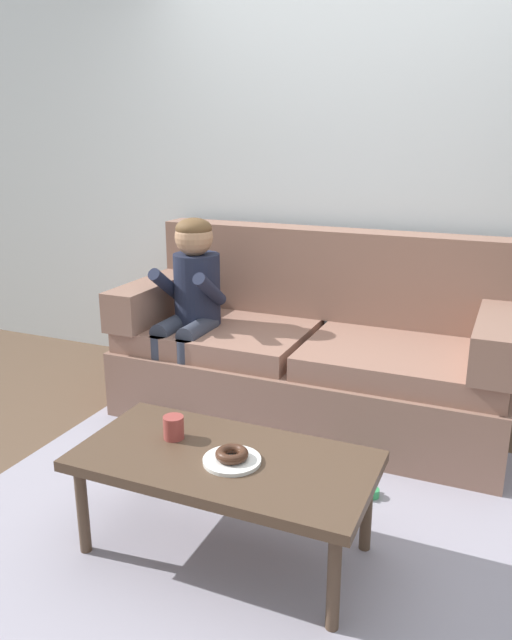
{
  "coord_description": "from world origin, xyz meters",
  "views": [
    {
      "loc": [
        0.91,
        -2.24,
        1.53
      ],
      "look_at": [
        -0.25,
        0.45,
        0.65
      ],
      "focal_mm": 34.6,
      "sensor_mm": 36.0,
      "label": 1
    }
  ],
  "objects_px": {
    "person_child": "(191,297)",
    "toy_controller": "(354,490)",
    "couch": "(313,354)",
    "coffee_table": "(224,466)",
    "donut": "(232,454)",
    "mug": "(174,427)"
  },
  "relations": [
    {
      "from": "donut",
      "to": "toy_controller",
      "type": "bearing_deg",
      "value": 63.07
    },
    {
      "from": "mug",
      "to": "person_child",
      "type": "bearing_deg",
      "value": 115.61
    },
    {
      "from": "couch",
      "to": "person_child",
      "type": "distance_m",
      "value": 0.75
    },
    {
      "from": "person_child",
      "to": "toy_controller",
      "type": "bearing_deg",
      "value": -25.14
    },
    {
      "from": "coffee_table",
      "to": "mug",
      "type": "bearing_deg",
      "value": 168.38
    },
    {
      "from": "coffee_table",
      "to": "person_child",
      "type": "height_order",
      "value": "person_child"
    },
    {
      "from": "couch",
      "to": "person_child",
      "type": "relative_size",
      "value": 1.9
    },
    {
      "from": "couch",
      "to": "toy_controller",
      "type": "relative_size",
      "value": 9.24
    },
    {
      "from": "donut",
      "to": "toy_controller",
      "type": "height_order",
      "value": "donut"
    },
    {
      "from": "donut",
      "to": "mug",
      "type": "distance_m",
      "value": 0.29
    },
    {
      "from": "mug",
      "to": "toy_controller",
      "type": "bearing_deg",
      "value": 41.7
    },
    {
      "from": "coffee_table",
      "to": "donut",
      "type": "distance_m",
      "value": 0.09
    },
    {
      "from": "coffee_table",
      "to": "couch",
      "type": "bearing_deg",
      "value": 93.8
    },
    {
      "from": "mug",
      "to": "toy_controller",
      "type": "relative_size",
      "value": 0.4
    },
    {
      "from": "coffee_table",
      "to": "toy_controller",
      "type": "xyz_separation_m",
      "value": [
        0.35,
        0.58,
        -0.34
      ]
    },
    {
      "from": "couch",
      "to": "coffee_table",
      "type": "bearing_deg",
      "value": -86.2
    },
    {
      "from": "coffee_table",
      "to": "donut",
      "type": "bearing_deg",
      "value": -31.45
    },
    {
      "from": "coffee_table",
      "to": "donut",
      "type": "xyz_separation_m",
      "value": [
        0.04,
        -0.03,
        0.07
      ]
    },
    {
      "from": "couch",
      "to": "toy_controller",
      "type": "distance_m",
      "value": 0.91
    },
    {
      "from": "person_child",
      "to": "toy_controller",
      "type": "distance_m",
      "value": 1.36
    },
    {
      "from": "person_child",
      "to": "donut",
      "type": "height_order",
      "value": "person_child"
    },
    {
      "from": "person_child",
      "to": "mug",
      "type": "relative_size",
      "value": 12.24
    }
  ]
}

